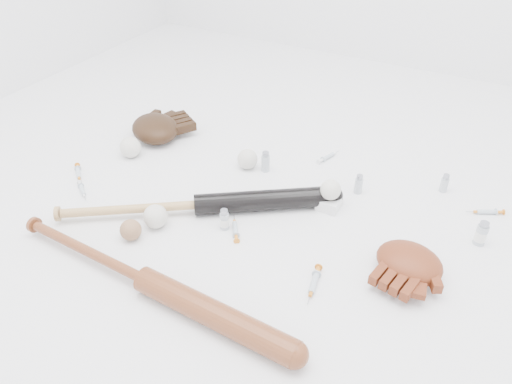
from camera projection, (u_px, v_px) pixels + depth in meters
The scene contains 22 objects.
bat_dark at pixel (198, 205), 1.65m from camera, with size 0.96×0.07×0.07m, color black, non-canonical shape.
bat_wood at pixel (145, 280), 1.37m from camera, with size 0.98×0.07×0.07m, color brown, non-canonical shape.
glove_dark at pixel (155, 128), 2.04m from camera, with size 0.26×0.26×0.10m, color black, non-canonical shape.
glove_tan at pixel (409, 262), 1.42m from camera, with size 0.23×0.23×0.08m, color maroon, non-canonical shape.
trading_card at pixel (167, 123), 2.17m from camera, with size 0.06×0.09×0.00m, color gold.
pedestal at pixel (329, 203), 1.68m from camera, with size 0.07×0.07×0.04m, color white.
baseball_on_pedestal at pixel (331, 190), 1.65m from camera, with size 0.07×0.07×0.07m, color silver.
baseball_left at pixel (130, 147), 1.93m from camera, with size 0.08×0.08×0.08m, color silver.
baseball_upper at pixel (247, 159), 1.87m from camera, with size 0.08×0.08×0.08m, color silver.
baseball_mid at pixel (156, 216), 1.59m from camera, with size 0.08×0.08×0.08m, color silver.
baseball_aged at pixel (131, 230), 1.54m from camera, with size 0.07×0.07×0.07m, color #976A48.
syringe_0 at pixel (78, 173), 1.85m from camera, with size 0.14×0.02×0.02m, color #ADBCC6, non-canonical shape.
syringe_1 at pixel (235, 229), 1.59m from camera, with size 0.14×0.02×0.02m, color #ADBCC6, non-canonical shape.
syringe_2 at pixel (328, 157), 1.94m from camera, with size 0.14×0.02×0.02m, color #ADBCC6, non-canonical shape.
syringe_3 at pixel (314, 283), 1.40m from camera, with size 0.16×0.03×0.02m, color #ADBCC6, non-canonical shape.
syringe_4 at pixel (486, 212), 1.66m from camera, with size 0.14×0.02×0.02m, color #ADBCC6, non-canonical shape.
syringe_5 at pixel (82, 190), 1.76m from camera, with size 0.13×0.02×0.02m, color #ADBCC6, non-canonical shape.
vial_0 at pixel (359, 184), 1.74m from camera, with size 0.03×0.03×0.07m, color #AFB8C0.
vial_1 at pixel (445, 183), 1.75m from camera, with size 0.03×0.03×0.07m, color #AFB8C0.
vial_2 at pixel (266, 161), 1.85m from camera, with size 0.03×0.03×0.08m, color #AFB8C0.
vial_3 at pixel (482, 233), 1.52m from camera, with size 0.04×0.04×0.08m, color #AFB8C0.
vial_4 at pixel (224, 219), 1.58m from camera, with size 0.03×0.03×0.07m, color #AFB8C0.
Camera 1 is at (0.61, -1.15, 1.04)m, focal length 35.00 mm.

